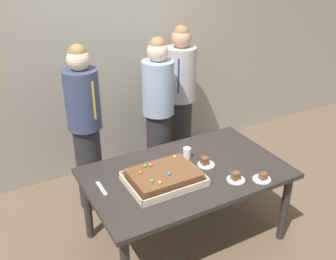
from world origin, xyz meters
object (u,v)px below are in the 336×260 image
object	(u,v)px
sheet_cake	(164,177)
plated_slice_near_right	(205,163)
person_green_shirt_behind	(85,128)
party_table	(186,179)
drink_cup_nearest	(187,153)
person_striped_tie_right	(180,95)
person_serving_front	(158,111)
cake_server_utensil	(102,188)
plated_slice_near_left	(262,178)
plated_slice_far_left	(236,178)

from	to	relation	value
sheet_cake	plated_slice_near_right	world-z (taller)	sheet_cake
person_green_shirt_behind	party_table	bearing A→B (deg)	13.38
drink_cup_nearest	person_striped_tie_right	xyz separation A→B (m)	(0.55, 1.05, 0.09)
person_green_shirt_behind	person_striped_tie_right	distance (m)	1.29
sheet_cake	person_striped_tie_right	bearing A→B (deg)	54.65
person_serving_front	person_green_shirt_behind	distance (m)	0.82
cake_server_utensil	person_striped_tie_right	distance (m)	1.79
person_serving_front	person_green_shirt_behind	xyz separation A→B (m)	(-0.82, -0.07, 0.03)
plated_slice_near_left	party_table	bearing A→B (deg)	139.19
plated_slice_near_right	drink_cup_nearest	distance (m)	0.20
plated_slice_far_left	drink_cup_nearest	world-z (taller)	drink_cup_nearest
plated_slice_near_left	person_striped_tie_right	world-z (taller)	person_striped_tie_right
plated_slice_near_left	plated_slice_far_left	world-z (taller)	plated_slice_far_left
plated_slice_near_right	person_serving_front	world-z (taller)	person_serving_front
plated_slice_near_right	person_striped_tie_right	xyz separation A→B (m)	(0.47, 1.23, 0.12)
plated_slice_near_right	cake_server_utensil	bearing A→B (deg)	173.72
cake_server_utensil	person_striped_tie_right	xyz separation A→B (m)	(1.39, 1.13, 0.14)
drink_cup_nearest	person_serving_front	bearing A→B (deg)	81.28
person_green_shirt_behind	drink_cup_nearest	bearing A→B (deg)	25.03
party_table	person_green_shirt_behind	size ratio (longest dim) A/B	1.01
plated_slice_far_left	sheet_cake	bearing A→B (deg)	153.49
plated_slice_far_left	person_serving_front	bearing A→B (deg)	91.91
sheet_cake	person_striped_tie_right	size ratio (longest dim) A/B	0.36
plated_slice_near_left	person_striped_tie_right	bearing A→B (deg)	83.43
sheet_cake	plated_slice_far_left	bearing A→B (deg)	-26.51
plated_slice_near_right	plated_slice_near_left	bearing A→B (deg)	-55.93
party_table	plated_slice_near_left	bearing A→B (deg)	-40.81
party_table	sheet_cake	world-z (taller)	sheet_cake
plated_slice_near_left	drink_cup_nearest	world-z (taller)	drink_cup_nearest
person_green_shirt_behind	person_striped_tie_right	size ratio (longest dim) A/B	1.01
sheet_cake	person_serving_front	xyz separation A→B (m)	(0.48, 1.02, 0.09)
plated_slice_near_right	drink_cup_nearest	world-z (taller)	drink_cup_nearest
sheet_cake	person_serving_front	distance (m)	1.13
sheet_cake	person_green_shirt_behind	size ratio (longest dim) A/B	0.36
person_striped_tie_right	sheet_cake	bearing A→B (deg)	-0.02
party_table	plated_slice_near_right	xyz separation A→B (m)	(0.19, 0.01, 0.10)
person_green_shirt_behind	person_striped_tie_right	xyz separation A→B (m)	(1.25, 0.34, -0.02)
plated_slice_near_right	plated_slice_far_left	world-z (taller)	plated_slice_near_right
sheet_cake	cake_server_utensil	size ratio (longest dim) A/B	3.01
plated_slice_far_left	person_green_shirt_behind	distance (m)	1.49
person_serving_front	person_striped_tie_right	xyz separation A→B (m)	(0.43, 0.27, 0.01)
sheet_cake	plated_slice_far_left	world-z (taller)	sheet_cake
party_table	person_serving_front	distance (m)	1.02
sheet_cake	plated_slice_far_left	xyz separation A→B (m)	(0.53, -0.26, -0.02)
sheet_cake	plated_slice_far_left	distance (m)	0.59
plated_slice_near_left	cake_server_utensil	xyz separation A→B (m)	(-1.20, 0.52, -0.01)
person_striped_tie_right	plated_slice_far_left	bearing A→B (deg)	21.38
person_green_shirt_behind	person_striped_tie_right	bearing A→B (deg)	85.70
plated_slice_near_right	cake_server_utensil	xyz separation A→B (m)	(-0.92, 0.10, -0.02)
plated_slice_near_left	plated_slice_far_left	size ratio (longest dim) A/B	1.00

